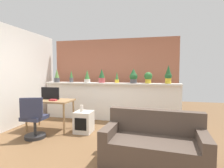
# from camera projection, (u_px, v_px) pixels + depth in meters

# --- Properties ---
(ground_plane) EXTENTS (12.00, 12.00, 0.00)m
(ground_plane) POSITION_uv_depth(u_px,v_px,m) (84.00, 148.00, 3.32)
(ground_plane) COLOR brown
(divider_wall) EXTENTS (4.05, 0.16, 1.08)m
(divider_wall) POSITION_uv_depth(u_px,v_px,m) (109.00, 102.00, 5.22)
(divider_wall) COLOR white
(divider_wall) RESTS_ON ground
(plant_shelf) EXTENTS (4.05, 0.30, 0.04)m
(plant_shelf) POSITION_uv_depth(u_px,v_px,m) (109.00, 83.00, 5.15)
(plant_shelf) COLOR white
(plant_shelf) RESTS_ON divider_wall
(brick_wall_behind) EXTENTS (4.05, 0.10, 2.50)m
(brick_wall_behind) POSITION_uv_depth(u_px,v_px,m) (114.00, 78.00, 5.76)
(brick_wall_behind) COLOR #AD664C
(brick_wall_behind) RESTS_ON ground
(potted_plant_0) EXTENTS (0.17, 0.17, 0.40)m
(potted_plant_0) POSITION_uv_depth(u_px,v_px,m) (57.00, 76.00, 5.49)
(potted_plant_0) COLOR #4C4C51
(potted_plant_0) RESTS_ON plant_shelf
(potted_plant_1) EXTENTS (0.11, 0.11, 0.36)m
(potted_plant_1) POSITION_uv_depth(u_px,v_px,m) (71.00, 77.00, 5.44)
(potted_plant_1) COLOR #4C4C51
(potted_plant_1) RESTS_ON plant_shelf
(potted_plant_2) EXTENTS (0.18, 0.18, 0.38)m
(potted_plant_2) POSITION_uv_depth(u_px,v_px,m) (87.00, 77.00, 5.25)
(potted_plant_2) COLOR silver
(potted_plant_2) RESTS_ON plant_shelf
(potted_plant_3) EXTENTS (0.19, 0.19, 0.41)m
(potted_plant_3) POSITION_uv_depth(u_px,v_px,m) (102.00, 76.00, 5.17)
(potted_plant_3) COLOR #B7474C
(potted_plant_3) RESTS_ON plant_shelf
(potted_plant_4) EXTENTS (0.12, 0.12, 0.33)m
(potted_plant_4) POSITION_uv_depth(u_px,v_px,m) (117.00, 78.00, 5.12)
(potted_plant_4) COLOR gold
(potted_plant_4) RESTS_ON plant_shelf
(potted_plant_5) EXTENTS (0.22, 0.22, 0.41)m
(potted_plant_5) POSITION_uv_depth(u_px,v_px,m) (133.00, 76.00, 4.93)
(potted_plant_5) COLOR #4C4C51
(potted_plant_5) RESTS_ON plant_shelf
(potted_plant_6) EXTENTS (0.23, 0.23, 0.31)m
(potted_plant_6) POSITION_uv_depth(u_px,v_px,m) (148.00, 77.00, 4.89)
(potted_plant_6) COLOR gold
(potted_plant_6) RESTS_ON plant_shelf
(potted_plant_7) EXTENTS (0.19, 0.19, 0.50)m
(potted_plant_7) POSITION_uv_depth(u_px,v_px,m) (168.00, 75.00, 4.76)
(potted_plant_7) COLOR gold
(potted_plant_7) RESTS_ON plant_shelf
(desk) EXTENTS (1.10, 0.60, 0.75)m
(desk) POSITION_uv_depth(u_px,v_px,m) (50.00, 103.00, 4.36)
(desk) COLOR #99754C
(desk) RESTS_ON ground
(tv_monitor) EXTENTS (0.48, 0.04, 0.30)m
(tv_monitor) POSITION_uv_depth(u_px,v_px,m) (50.00, 93.00, 4.43)
(tv_monitor) COLOR black
(tv_monitor) RESTS_ON desk
(office_chair) EXTENTS (0.50, 0.51, 0.91)m
(office_chair) POSITION_uv_depth(u_px,v_px,m) (34.00, 121.00, 3.76)
(office_chair) COLOR #262628
(office_chair) RESTS_ON ground
(side_cube_shelf) EXTENTS (0.40, 0.41, 0.50)m
(side_cube_shelf) POSITION_uv_depth(u_px,v_px,m) (84.00, 122.00, 4.18)
(side_cube_shelf) COLOR silver
(side_cube_shelf) RESTS_ON ground
(vase_on_shelf) EXTENTS (0.08, 0.08, 0.16)m
(vase_on_shelf) POSITION_uv_depth(u_px,v_px,m) (82.00, 108.00, 4.14)
(vase_on_shelf) COLOR silver
(vase_on_shelf) RESTS_ON side_cube_shelf
(book_on_desk) EXTENTS (0.16, 0.11, 0.04)m
(book_on_desk) POSITION_uv_depth(u_px,v_px,m) (53.00, 100.00, 4.20)
(book_on_desk) COLOR #B22D33
(book_on_desk) RESTS_ON desk
(couch) EXTENTS (1.62, 0.89, 0.80)m
(couch) POSITION_uv_depth(u_px,v_px,m) (153.00, 145.00, 2.77)
(couch) COLOR brown
(couch) RESTS_ON ground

